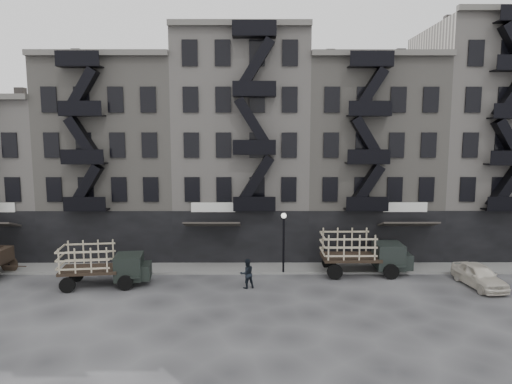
{
  "coord_description": "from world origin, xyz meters",
  "views": [
    {
      "loc": [
        1.01,
        -27.82,
        9.81
      ],
      "look_at": [
        1.12,
        4.0,
        5.54
      ],
      "focal_mm": 32.0,
      "sensor_mm": 36.0,
      "label": 1
    }
  ],
  "objects_px": {
    "stake_truck_east": "(363,250)",
    "pedestrian_mid": "(247,274)",
    "stake_truck_west": "(103,262)",
    "car_east": "(479,275)"
  },
  "relations": [
    {
      "from": "stake_truck_east",
      "to": "car_east",
      "type": "xyz_separation_m",
      "value": [
        6.8,
        -2.59,
        -0.99
      ]
    },
    {
      "from": "car_east",
      "to": "pedestrian_mid",
      "type": "height_order",
      "value": "pedestrian_mid"
    },
    {
      "from": "stake_truck_east",
      "to": "stake_truck_west",
      "type": "bearing_deg",
      "value": -172.67
    },
    {
      "from": "car_east",
      "to": "pedestrian_mid",
      "type": "distance_m",
      "value": 14.71
    },
    {
      "from": "stake_truck_east",
      "to": "car_east",
      "type": "relative_size",
      "value": 1.41
    },
    {
      "from": "stake_truck_east",
      "to": "car_east",
      "type": "height_order",
      "value": "stake_truck_east"
    },
    {
      "from": "stake_truck_east",
      "to": "pedestrian_mid",
      "type": "relative_size",
      "value": 3.23
    },
    {
      "from": "stake_truck_west",
      "to": "stake_truck_east",
      "type": "xyz_separation_m",
      "value": [
        17.08,
        2.34,
        0.15
      ]
    },
    {
      "from": "stake_truck_east",
      "to": "pedestrian_mid",
      "type": "distance_m",
      "value": 8.42
    },
    {
      "from": "stake_truck_east",
      "to": "pedestrian_mid",
      "type": "bearing_deg",
      "value": -161.06
    }
  ]
}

